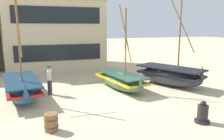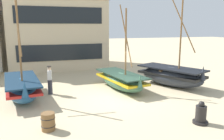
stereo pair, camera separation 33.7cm
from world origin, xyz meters
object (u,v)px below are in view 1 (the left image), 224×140
wooden_barrel (51,122)px  harbor_building_main (55,33)px  fishing_boat_far_right (121,80)px  fishing_boat_near_left (22,88)px  fisherman_by_hull (50,81)px  capstan_winch (203,114)px  fishing_boat_centre_large (170,75)px

wooden_barrel → harbor_building_main: size_ratio=0.08×
fishing_boat_far_right → harbor_building_main: size_ratio=0.58×
wooden_barrel → fishing_boat_near_left: bearing=104.4°
fisherman_by_hull → capstan_winch: (5.66, -6.18, -0.46)m
capstan_winch → fishing_boat_centre_large: bearing=68.8°
fishing_boat_centre_large → harbor_building_main: (-6.50, 10.24, 2.60)m
capstan_winch → harbor_building_main: 16.71m
fishing_boat_near_left → fishing_boat_centre_large: size_ratio=0.94×
capstan_winch → wooden_barrel: bearing=167.7°
fishing_boat_centre_large → harbor_building_main: size_ratio=0.69×
fishing_boat_centre_large → wooden_barrel: bearing=-152.1°
harbor_building_main → fishing_boat_centre_large: bearing=-57.6°
fishing_boat_far_right → fisherman_by_hull: (-4.37, 0.25, 0.25)m
fishing_boat_near_left → fisherman_by_hull: bearing=9.0°
fisherman_by_hull → fishing_boat_far_right: bearing=-3.3°
fishing_boat_near_left → capstan_winch: bearing=-39.6°
harbor_building_main → capstan_winch: bearing=-74.8°
fishing_boat_centre_large → capstan_winch: size_ratio=6.52×
fishing_boat_near_left → wooden_barrel: fishing_boat_near_left is taller
fishing_boat_near_left → harbor_building_main: size_ratio=0.65×
fishing_boat_near_left → wooden_barrel: bearing=-75.6°
fishing_boat_near_left → fishing_boat_centre_large: fishing_boat_centre_large is taller
fishing_boat_centre_large → harbor_building_main: 12.41m
fishing_boat_centre_large → capstan_winch: bearing=-111.2°
fishing_boat_centre_large → fisherman_by_hull: 7.87m
fishing_boat_centre_large → harbor_building_main: bearing=122.4°
fishing_boat_far_right → capstan_winch: fishing_boat_far_right is taller
fishing_boat_near_left → capstan_winch: fishing_boat_near_left is taller
fishing_boat_centre_large → fishing_boat_far_right: fishing_boat_centre_large is taller
capstan_winch → wooden_barrel: capstan_winch is taller
fishing_boat_centre_large → fisherman_by_hull: fishing_boat_centre_large is taller
capstan_winch → wooden_barrel: (-6.00, 1.31, -0.03)m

